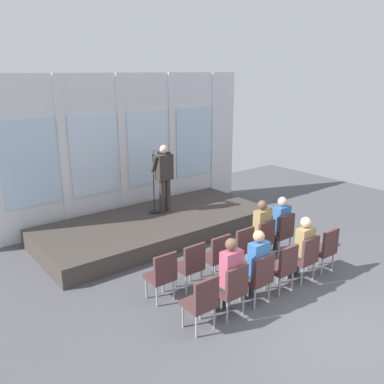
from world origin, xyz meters
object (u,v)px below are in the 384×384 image
at_px(chair_r0_c5, 282,231).
at_px(chair_r0_c4, 262,238).
at_px(chair_r0_c3, 241,246).
at_px(audience_r0_c4, 260,227).
at_px(chair_r1_c2, 259,276).
at_px(chair_r0_c0, 162,274).
at_px(chair_r0_c2, 217,254).
at_px(chair_r1_c4, 305,256).
at_px(audience_r1_c2, 256,263).
at_px(chair_r1_c3, 283,266).
at_px(mic_stand, 154,200).
at_px(audience_r1_c1, 229,273).
at_px(chair_r1_c5, 325,248).
at_px(audience_r1_c4, 302,245).
at_px(chair_r1_c0, 202,300).
at_px(speaker, 164,174).
at_px(chair_r1_c1, 232,287).
at_px(chair_r0_c1, 191,264).

bearing_deg(chair_r0_c5, chair_r0_c4, 180.00).
bearing_deg(chair_r0_c3, audience_r0_c4, 7.05).
bearing_deg(chair_r1_c2, chair_r0_c0, 139.32).
bearing_deg(chair_r0_c5, chair_r0_c2, 180.00).
bearing_deg(chair_r1_c4, audience_r1_c2, 176.45).
bearing_deg(chair_r1_c3, audience_r0_c4, 61.51).
xyz_separation_m(mic_stand, audience_r1_c2, (-0.55, -4.08, -0.00)).
relative_size(chair_r0_c0, chair_r1_c4, 1.00).
relative_size(chair_r0_c3, chair_r1_c3, 1.00).
height_order(mic_stand, audience_r1_c1, mic_stand).
height_order(mic_stand, chair_r1_c3, mic_stand).
bearing_deg(audience_r0_c4, audience_r1_c1, -150.17).
height_order(chair_r0_c2, audience_r0_c4, audience_r0_c4).
distance_m(chair_r0_c0, audience_r0_c4, 2.57).
bearing_deg(chair_r1_c5, audience_r1_c2, 177.63).
xyz_separation_m(chair_r0_c2, audience_r1_c4, (1.28, -1.02, 0.19)).
xyz_separation_m(chair_r0_c2, chair_r1_c2, (0.00, -1.10, 0.00)).
distance_m(audience_r0_c4, chair_r1_c0, 2.82).
bearing_deg(chair_r0_c2, chair_r1_c0, -139.32).
height_order(speaker, chair_r0_c0, speaker).
height_order(mic_stand, chair_r1_c0, mic_stand).
bearing_deg(mic_stand, chair_r1_c1, -105.89).
bearing_deg(audience_r1_c2, audience_r1_c4, 0.11).
bearing_deg(chair_r0_c1, audience_r1_c1, -90.00).
bearing_deg(chair_r1_c2, chair_r1_c5, 0.00).
xyz_separation_m(audience_r1_c1, audience_r1_c4, (1.92, 0.00, -0.04)).
height_order(mic_stand, chair_r1_c4, mic_stand).
distance_m(chair_r0_c1, chair_r1_c5, 2.78).
bearing_deg(audience_r1_c4, audience_r1_c1, -179.89).
bearing_deg(mic_stand, chair_r0_c5, -65.89).
bearing_deg(speaker, audience_r1_c4, -83.22).
relative_size(chair_r1_c3, chair_r1_c4, 1.00).
height_order(chair_r0_c3, audience_r0_c4, audience_r0_c4).
relative_size(audience_r0_c4, chair_r1_c0, 1.45).
height_order(chair_r1_c3, audience_r1_c4, audience_r1_c4).
distance_m(chair_r0_c4, audience_r0_c4, 0.23).
distance_m(audience_r1_c1, audience_r1_c2, 0.64).
bearing_deg(chair_r0_c5, chair_r1_c3, -139.32).
relative_size(chair_r1_c2, chair_r1_c3, 1.00).
xyz_separation_m(chair_r0_c2, chair_r1_c3, (0.64, -1.10, 0.00)).
bearing_deg(speaker, chair_r0_c3, -93.18).
distance_m(mic_stand, audience_r0_c4, 3.07).
height_order(chair_r0_c3, chair_r1_c1, same).
relative_size(chair_r0_c1, chair_r0_c4, 1.00).
bearing_deg(chair_r0_c1, audience_r1_c2, -57.91).
relative_size(chair_r0_c0, audience_r1_c4, 0.72).
height_order(mic_stand, audience_r1_c2, mic_stand).
xyz_separation_m(audience_r0_c4, chair_r1_c5, (0.64, -1.18, -0.22)).
distance_m(chair_r0_c2, chair_r0_c4, 1.28).
bearing_deg(speaker, chair_r0_c1, -115.93).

